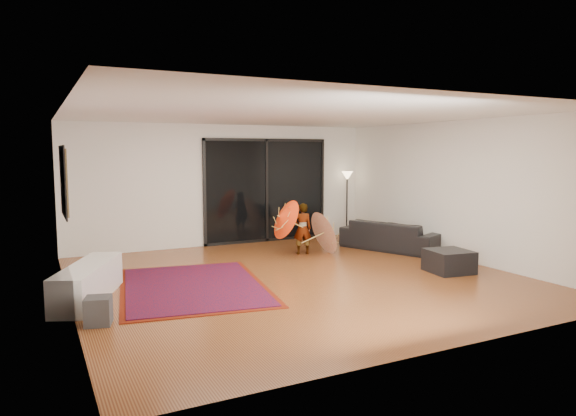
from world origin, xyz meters
TOP-DOWN VIEW (x-y plane):
  - floor at (0.00, 0.00)m, footprint 7.00×7.00m
  - ceiling at (0.00, 0.00)m, footprint 7.00×7.00m
  - wall_back at (0.00, 3.50)m, footprint 7.00×0.00m
  - wall_front at (0.00, -3.50)m, footprint 7.00×0.00m
  - wall_left at (-3.50, 0.00)m, footprint 0.00×7.00m
  - wall_right at (3.50, 0.00)m, footprint 0.00×7.00m
  - sliding_door at (1.00, 3.47)m, footprint 3.06×0.07m
  - painting at (-3.46, 1.00)m, footprint 0.04×1.28m
  - media_console at (-3.25, 0.17)m, footprint 1.16×1.88m
  - speaker at (-3.25, -1.00)m, footprint 0.37×0.37m
  - persian_rug at (-1.72, 0.22)m, footprint 2.62×3.34m
  - sofa at (2.95, 1.29)m, footprint 1.61×2.29m
  - ottoman at (2.55, -0.84)m, footprint 0.77×0.77m
  - floor_lamp at (3.10, 3.25)m, footprint 0.28×0.28m
  - child at (1.02, 1.72)m, footprint 0.44×0.34m
  - parasol_orange at (0.47, 1.67)m, footprint 0.52×0.84m
  - parasol_white at (1.62, 1.57)m, footprint 0.53×0.91m

SIDE VIEW (x-z plane):
  - floor at x=0.00m, z-range 0.00..0.00m
  - persian_rug at x=-1.72m, z-range 0.00..0.02m
  - speaker at x=-3.25m, z-range 0.00..0.34m
  - ottoman at x=2.55m, z-range 0.00..0.39m
  - media_console at x=-3.25m, z-range 0.00..0.51m
  - sofa at x=2.95m, z-range 0.00..0.62m
  - parasol_white at x=1.62m, z-range 0.04..0.97m
  - child at x=1.02m, z-range 0.00..1.05m
  - parasol_orange at x=0.47m, z-range 0.30..1.17m
  - sliding_door at x=1.00m, z-range 0.00..2.40m
  - floor_lamp at x=3.10m, z-range 0.47..2.08m
  - wall_back at x=0.00m, z-range -2.15..4.85m
  - wall_front at x=0.00m, z-range -2.15..4.85m
  - wall_left at x=-3.50m, z-range -2.15..4.85m
  - wall_right at x=3.50m, z-range -2.15..4.85m
  - painting at x=-3.46m, z-range 1.11..2.19m
  - ceiling at x=0.00m, z-range 2.70..2.70m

